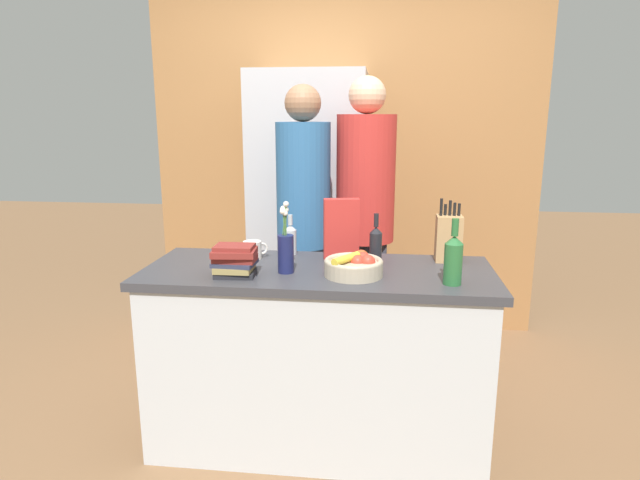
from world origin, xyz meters
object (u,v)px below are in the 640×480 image
(book_stack, at_px, (235,261))
(bottle_oil, at_px, (376,244))
(cereal_box, at_px, (341,229))
(bottle_vinegar, at_px, (290,239))
(person_in_blue, at_px, (365,215))
(fruit_bowl, at_px, (355,265))
(knife_block, at_px, (449,238))
(refrigerator, at_px, (310,211))
(person_at_sink, at_px, (304,219))
(flower_vase, at_px, (286,249))
(coffee_mug, at_px, (253,250))
(bottle_wine, at_px, (453,259))

(book_stack, height_order, bottle_oil, bottle_oil)
(cereal_box, height_order, bottle_vinegar, cereal_box)
(book_stack, xyz_separation_m, person_in_blue, (0.55, 0.87, 0.06))
(fruit_bowl, height_order, knife_block, knife_block)
(refrigerator, height_order, person_at_sink, refrigerator)
(refrigerator, relative_size, fruit_bowl, 7.14)
(knife_block, bearing_deg, cereal_box, -176.91)
(bottle_oil, height_order, person_in_blue, person_in_blue)
(flower_vase, relative_size, bottle_vinegar, 1.59)
(flower_vase, relative_size, coffee_mug, 2.77)
(cereal_box, bearing_deg, bottle_wine, -34.96)
(bottle_wine, distance_m, person_at_sink, 1.10)
(coffee_mug, distance_m, person_in_blue, 0.79)
(refrigerator, bearing_deg, bottle_oil, -67.49)
(flower_vase, bearing_deg, refrigerator, 93.15)
(cereal_box, bearing_deg, bottle_vinegar, 165.25)
(knife_block, height_order, person_in_blue, person_in_blue)
(bottle_vinegar, bearing_deg, coffee_mug, -147.24)
(bottle_oil, distance_m, person_at_sink, 0.67)
(bottle_oil, relative_size, bottle_wine, 0.88)
(book_stack, bearing_deg, bottle_wine, -0.56)
(refrigerator, xyz_separation_m, bottle_wine, (0.81, -1.43, 0.06))
(refrigerator, height_order, fruit_bowl, refrigerator)
(refrigerator, height_order, knife_block, refrigerator)
(fruit_bowl, height_order, person_at_sink, person_at_sink)
(flower_vase, height_order, book_stack, flower_vase)
(flower_vase, relative_size, person_at_sink, 0.19)
(cereal_box, bearing_deg, person_at_sink, 119.73)
(refrigerator, xyz_separation_m, person_in_blue, (0.40, -0.55, 0.09))
(fruit_bowl, height_order, flower_vase, flower_vase)
(coffee_mug, distance_m, person_at_sink, 0.52)
(knife_block, relative_size, bottle_vinegar, 1.50)
(book_stack, bearing_deg, bottle_oil, 23.21)
(bottle_vinegar, bearing_deg, bottle_wine, -28.70)
(cereal_box, bearing_deg, coffee_mug, -174.82)
(fruit_bowl, height_order, person_in_blue, person_in_blue)
(fruit_bowl, xyz_separation_m, coffee_mug, (-0.52, 0.23, -0.00))
(fruit_bowl, distance_m, bottle_wine, 0.43)
(bottle_wine, height_order, person_at_sink, person_at_sink)
(fruit_bowl, relative_size, coffee_mug, 2.22)
(fruit_bowl, xyz_separation_m, person_at_sink, (-0.34, 0.71, 0.07))
(fruit_bowl, bearing_deg, coffee_mug, 156.40)
(knife_block, relative_size, bottle_wine, 1.09)
(person_at_sink, distance_m, person_in_blue, 0.36)
(coffee_mug, bearing_deg, knife_block, 4.05)
(fruit_bowl, height_order, bottle_oil, bottle_oil)
(refrigerator, relative_size, bottle_oil, 7.53)
(flower_vase, height_order, bottle_vinegar, flower_vase)
(coffee_mug, bearing_deg, book_stack, -91.65)
(knife_block, relative_size, bottle_oil, 1.25)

